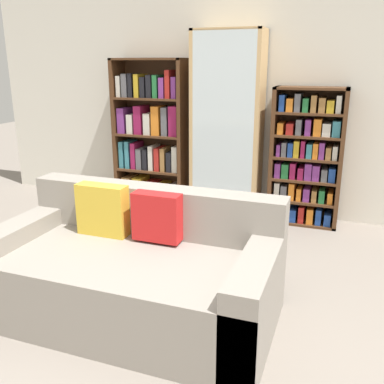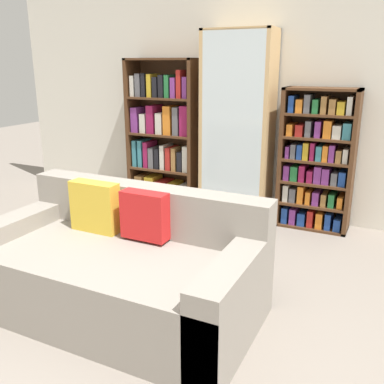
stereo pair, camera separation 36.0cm
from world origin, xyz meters
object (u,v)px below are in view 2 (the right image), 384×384
(couch, at_px, (120,270))
(wine_bottle, at_px, (239,234))
(bookshelf_left, at_px, (164,138))
(display_cabinet, at_px, (238,127))
(bookshelf_right, at_px, (317,162))

(couch, height_order, wine_bottle, couch)
(bookshelf_left, height_order, display_cabinet, display_cabinet)
(couch, height_order, bookshelf_left, bookshelf_left)
(couch, bearing_deg, bookshelf_left, 112.06)
(bookshelf_left, xyz_separation_m, display_cabinet, (0.90, -0.02, 0.19))
(couch, xyz_separation_m, wine_bottle, (0.38, 1.29, -0.15))
(display_cabinet, height_order, bookshelf_right, display_cabinet)
(bookshelf_left, xyz_separation_m, wine_bottle, (1.24, -0.85, -0.65))
(bookshelf_right, bearing_deg, couch, -111.91)
(display_cabinet, bearing_deg, bookshelf_right, 1.11)
(couch, distance_m, wine_bottle, 1.35)
(couch, relative_size, bookshelf_right, 1.32)
(display_cabinet, relative_size, wine_bottle, 5.71)
(couch, relative_size, display_cabinet, 0.95)
(couch, bearing_deg, display_cabinet, 89.24)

